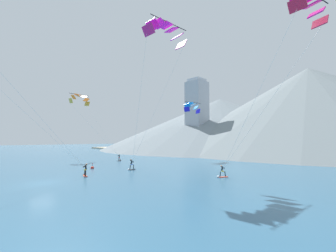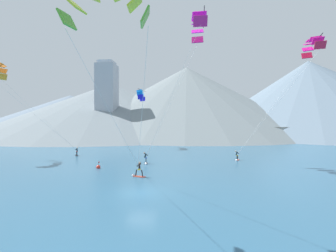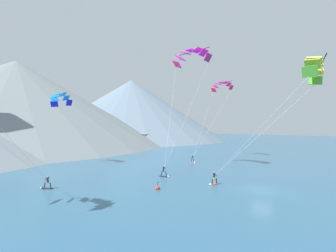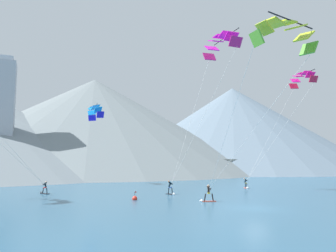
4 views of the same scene
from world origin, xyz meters
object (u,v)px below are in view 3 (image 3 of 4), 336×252
kitesurfer_near_trail (193,160)px  kitesurfer_far_left (165,173)px  kitesurfer_mid_center (213,181)px  parafoil_kite_far_left (191,56)px  parafoil_kite_distant_high_outer (60,98)px  kitesurfer_near_lead (46,185)px  race_marker_buoy (158,188)px  parafoil_kite_near_trail (222,86)px  parafoil_kite_mid_center (314,69)px

kitesurfer_near_trail → kitesurfer_far_left: kitesurfer_far_left is taller
kitesurfer_mid_center → parafoil_kite_far_left: size_ratio=0.09×
parafoil_kite_distant_high_outer → kitesurfer_near_lead: bearing=-119.6°
kitesurfer_mid_center → parafoil_kite_distant_high_outer: size_ratio=0.30×
kitesurfer_near_lead → race_marker_buoy: kitesurfer_near_lead is taller
kitesurfer_near_lead → parafoil_kite_far_left: size_ratio=0.08×
parafoil_kite_near_trail → parafoil_kite_mid_center: parafoil_kite_near_trail is taller
kitesurfer_near_trail → kitesurfer_mid_center: (-13.82, -12.29, 0.10)m
kitesurfer_far_left → parafoil_kite_distant_high_outer: (-5.65, 22.82, 12.91)m
kitesurfer_mid_center → parafoil_kite_mid_center: size_ratio=0.13×
kitesurfer_far_left → race_marker_buoy: (-5.84, -3.83, -0.40)m
kitesurfer_mid_center → race_marker_buoy: kitesurfer_mid_center is taller
kitesurfer_near_trail → race_marker_buoy: 21.80m
parafoil_kite_far_left → race_marker_buoy: 25.07m
kitesurfer_near_lead → kitesurfer_mid_center: size_ratio=0.94×
kitesurfer_near_trail → parafoil_kite_far_left: bearing=-148.9°
kitesurfer_near_lead → parafoil_kite_near_trail: size_ratio=0.09×
kitesurfer_near_trail → kitesurfer_far_left: 15.01m
kitesurfer_far_left → parafoil_kite_distant_high_outer: 26.82m
kitesurfer_mid_center → parafoil_kite_near_trail: parafoil_kite_near_trail is taller
race_marker_buoy → parafoil_kite_mid_center: bearing=-66.0°
parafoil_kite_mid_center → parafoil_kite_distant_high_outer: parafoil_kite_mid_center is taller
parafoil_kite_near_trail → kitesurfer_far_left: bearing=-173.4°
kitesurfer_near_lead → parafoil_kite_distant_high_outer: bearing=60.4°
kitesurfer_far_left → parafoil_kite_far_left: parafoil_kite_far_left is taller
kitesurfer_mid_center → race_marker_buoy: bearing=146.8°
kitesurfer_near_lead → kitesurfer_near_trail: (28.95, -2.87, -0.01)m
kitesurfer_near_lead → kitesurfer_near_trail: size_ratio=0.95×
parafoil_kite_near_trail → parafoil_kite_far_left: size_ratio=0.87×
race_marker_buoy → kitesurfer_mid_center: bearing=-33.2°
parafoil_kite_mid_center → kitesurfer_near_lead: bearing=120.5°
parafoil_kite_near_trail → kitesurfer_mid_center: bearing=-156.1°
parafoil_kite_distant_high_outer → race_marker_buoy: 29.78m
kitesurfer_near_trail → parafoil_kite_near_trail: 20.70m
kitesurfer_mid_center → kitesurfer_far_left: 8.04m
parafoil_kite_distant_high_outer → race_marker_buoy: size_ratio=5.91×
parafoil_kite_near_trail → parafoil_kite_far_left: bearing=-171.5°
kitesurfer_near_lead → kitesurfer_mid_center: (15.14, -15.16, 0.09)m
kitesurfer_near_trail → parafoil_kite_far_left: 21.68m
parafoil_kite_far_left → race_marker_buoy: size_ratio=20.05×
kitesurfer_near_lead → kitesurfer_mid_center: 21.43m
kitesurfer_mid_center → parafoil_kite_mid_center: parafoil_kite_mid_center is taller
parafoil_kite_mid_center → parafoil_kite_distant_high_outer: (-6.71, 42.19, -0.28)m
kitesurfer_near_lead → kitesurfer_far_left: (14.56, -7.14, 0.10)m
kitesurfer_mid_center → parafoil_kite_near_trail: (24.70, 10.94, 17.46)m
kitesurfer_near_lead → race_marker_buoy: (8.72, -10.97, -0.30)m
kitesurfer_near_trail → parafoil_kite_mid_center: parafoil_kite_mid_center is taller
kitesurfer_far_left → parafoil_kite_far_left: 21.66m
kitesurfer_mid_center → parafoil_kite_near_trail: 32.16m
parafoil_kite_far_left → parafoil_kite_mid_center: bearing=-109.0°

